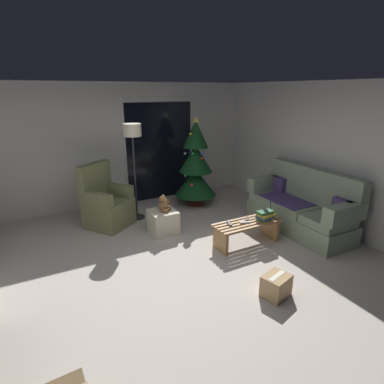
{
  "coord_description": "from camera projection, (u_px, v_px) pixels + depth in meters",
  "views": [
    {
      "loc": [
        -1.72,
        -3.27,
        2.35
      ],
      "look_at": [
        0.4,
        0.7,
        0.85
      ],
      "focal_mm": 28.83,
      "sensor_mm": 36.0,
      "label": 1
    }
  ],
  "objects": [
    {
      "name": "teddy_bear_chestnut",
      "position": [
        163.0,
        204.0,
        5.16
      ],
      "size": [
        0.21,
        0.21,
        0.29
      ],
      "color": "brown",
      "rests_on": "ottoman"
    },
    {
      "name": "remote_graphite",
      "position": [
        229.0,
        224.0,
        4.75
      ],
      "size": [
        0.09,
        0.16,
        0.02
      ],
      "primitive_type": "cube",
      "rotation": [
        0.0,
        0.0,
        5.98
      ],
      "color": "#333338",
      "rests_on": "coffee_table"
    },
    {
      "name": "floor_lamp",
      "position": [
        133.0,
        140.0,
        5.47
      ],
      "size": [
        0.32,
        0.32,
        1.78
      ],
      "color": "#2D2D30",
      "rests_on": "ground"
    },
    {
      "name": "wall_right",
      "position": [
        342.0,
        159.0,
        5.13
      ],
      "size": [
        0.12,
        6.0,
        2.5
      ],
      "primitive_type": "cube",
      "color": "silver",
      "rests_on": "ground"
    },
    {
      "name": "armchair",
      "position": [
        106.0,
        204.0,
        5.5
      ],
      "size": [
        0.95,
        0.96,
        1.13
      ],
      "color": "olive",
      "rests_on": "ground"
    },
    {
      "name": "teddy_bear_honey_by_tree",
      "position": [
        167.0,
        206.0,
        6.18
      ],
      "size": [
        0.22,
        0.21,
        0.29
      ],
      "color": "tan",
      "rests_on": "ground"
    },
    {
      "name": "book_stack",
      "position": [
        265.0,
        215.0,
        4.89
      ],
      "size": [
        0.26,
        0.23,
        0.15
      ],
      "color": "#337042",
      "rests_on": "coffee_table"
    },
    {
      "name": "cardboard_box_taped_mid_floor",
      "position": [
        276.0,
        286.0,
        3.66
      ],
      "size": [
        0.38,
        0.34,
        0.27
      ],
      "color": "tan",
      "rests_on": "ground"
    },
    {
      "name": "remote_black",
      "position": [
        247.0,
        219.0,
        4.92
      ],
      "size": [
        0.13,
        0.15,
        0.02
      ],
      "primitive_type": "cube",
      "rotation": [
        0.0,
        0.0,
        2.44
      ],
      "color": "black",
      "rests_on": "coffee_table"
    },
    {
      "name": "ottoman",
      "position": [
        163.0,
        222.0,
        5.27
      ],
      "size": [
        0.44,
        0.44,
        0.4
      ],
      "primitive_type": "cube",
      "color": "beige",
      "rests_on": "ground"
    },
    {
      "name": "patio_door_glass",
      "position": [
        160.0,
        152.0,
        6.77
      ],
      "size": [
        1.5,
        0.02,
        2.1
      ],
      "primitive_type": "cube",
      "color": "black",
      "rests_on": "ground"
    },
    {
      "name": "wall_back",
      "position": [
        122.0,
        145.0,
        6.41
      ],
      "size": [
        5.72,
        0.12,
        2.5
      ],
      "primitive_type": "cube",
      "color": "silver",
      "rests_on": "ground"
    },
    {
      "name": "coffee_table",
      "position": [
        247.0,
        229.0,
        4.87
      ],
      "size": [
        1.1,
        0.4,
        0.38
      ],
      "color": "#9E7547",
      "rests_on": "ground"
    },
    {
      "name": "remote_silver",
      "position": [
        245.0,
        222.0,
        4.79
      ],
      "size": [
        0.16,
        0.1,
        0.02
      ],
      "primitive_type": "cube",
      "rotation": [
        0.0,
        0.0,
        1.21
      ],
      "color": "#ADADB2",
      "rests_on": "coffee_table"
    },
    {
      "name": "ground_plane",
      "position": [
        190.0,
        269.0,
        4.25
      ],
      "size": [
        7.0,
        7.0,
        0.0
      ],
      "primitive_type": "plane",
      "color": "#BCB2A8"
    },
    {
      "name": "patio_door_frame",
      "position": [
        160.0,
        149.0,
        6.77
      ],
      "size": [
        1.6,
        0.02,
        2.2
      ],
      "primitive_type": "cube",
      "color": "silver",
      "rests_on": "ground"
    },
    {
      "name": "couch",
      "position": [
        302.0,
        207.0,
        5.36
      ],
      "size": [
        0.79,
        1.94,
        1.08
      ],
      "color": "gray",
      "rests_on": "ground"
    },
    {
      "name": "christmas_tree",
      "position": [
        196.0,
        167.0,
        6.39
      ],
      "size": [
        0.87,
        0.87,
        1.86
      ],
      "color": "#4C1E19",
      "rests_on": "ground"
    },
    {
      "name": "cell_phone",
      "position": [
        266.0,
        210.0,
        4.87
      ],
      "size": [
        0.13,
        0.16,
        0.01
      ],
      "primitive_type": "cube",
      "rotation": [
        0.0,
        0.0,
        -0.48
      ],
      "color": "black",
      "rests_on": "book_stack"
    }
  ]
}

